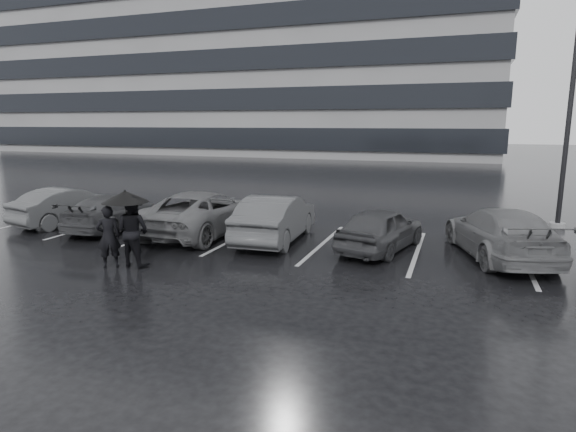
{
  "coord_description": "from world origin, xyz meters",
  "views": [
    {
      "loc": [
        4.37,
        -11.26,
        3.64
      ],
      "look_at": [
        0.01,
        1.0,
        1.1
      ],
      "focal_mm": 30.0,
      "sensor_mm": 36.0,
      "label": 1
    }
  ],
  "objects_px": {
    "car_main": "(381,229)",
    "car_west_d": "(69,206)",
    "car_west_b": "(203,212)",
    "pedestrian_right": "(133,231)",
    "car_west_c": "(115,212)",
    "pedestrian_left": "(109,237)",
    "lamp_post": "(571,102)",
    "car_east": "(501,233)",
    "car_west_a": "(276,218)"
  },
  "relations": [
    {
      "from": "car_west_b",
      "to": "lamp_post",
      "type": "relative_size",
      "value": 0.55
    },
    {
      "from": "car_west_a",
      "to": "pedestrian_left",
      "type": "bearing_deg",
      "value": 49.95
    },
    {
      "from": "car_west_c",
      "to": "car_west_b",
      "type": "bearing_deg",
      "value": -175.71
    },
    {
      "from": "car_west_c",
      "to": "car_east",
      "type": "xyz_separation_m",
      "value": [
        12.3,
        0.58,
        0.08
      ]
    },
    {
      "from": "car_west_d",
      "to": "car_east",
      "type": "bearing_deg",
      "value": -166.0
    },
    {
      "from": "car_west_c",
      "to": "car_west_d",
      "type": "distance_m",
      "value": 2.17
    },
    {
      "from": "car_west_a",
      "to": "car_west_b",
      "type": "xyz_separation_m",
      "value": [
        -2.62,
        0.11,
        -0.0
      ]
    },
    {
      "from": "car_main",
      "to": "pedestrian_right",
      "type": "xyz_separation_m",
      "value": [
        -5.75,
        -3.67,
        0.28
      ]
    },
    {
      "from": "car_west_a",
      "to": "car_west_b",
      "type": "distance_m",
      "value": 2.62
    },
    {
      "from": "car_west_a",
      "to": "car_west_c",
      "type": "height_order",
      "value": "car_west_a"
    },
    {
      "from": "car_west_b",
      "to": "car_east",
      "type": "relative_size",
      "value": 1.09
    },
    {
      "from": "car_east",
      "to": "pedestrian_left",
      "type": "xyz_separation_m",
      "value": [
        -9.44,
        -4.3,
        0.11
      ]
    },
    {
      "from": "car_east",
      "to": "car_west_b",
      "type": "bearing_deg",
      "value": -16.17
    },
    {
      "from": "car_west_b",
      "to": "car_west_d",
      "type": "distance_m",
      "value": 5.39
    },
    {
      "from": "car_west_d",
      "to": "pedestrian_left",
      "type": "xyz_separation_m",
      "value": [
        5.02,
        -3.92,
        0.13
      ]
    },
    {
      "from": "car_west_c",
      "to": "pedestrian_left",
      "type": "height_order",
      "value": "pedestrian_left"
    },
    {
      "from": "car_west_a",
      "to": "car_east",
      "type": "height_order",
      "value": "car_west_a"
    },
    {
      "from": "car_west_d",
      "to": "pedestrian_left",
      "type": "relative_size",
      "value": 2.53
    },
    {
      "from": "car_east",
      "to": "lamp_post",
      "type": "bearing_deg",
      "value": -132.45
    },
    {
      "from": "car_main",
      "to": "car_west_d",
      "type": "bearing_deg",
      "value": 14.27
    },
    {
      "from": "pedestrian_left",
      "to": "lamp_post",
      "type": "height_order",
      "value": "lamp_post"
    },
    {
      "from": "car_main",
      "to": "car_west_d",
      "type": "height_order",
      "value": "car_west_d"
    },
    {
      "from": "car_main",
      "to": "lamp_post",
      "type": "xyz_separation_m",
      "value": [
        5.36,
        4.96,
        3.68
      ]
    },
    {
      "from": "car_east",
      "to": "car_main",
      "type": "bearing_deg",
      "value": -11.47
    },
    {
      "from": "pedestrian_left",
      "to": "pedestrian_right",
      "type": "relative_size",
      "value": 0.87
    },
    {
      "from": "car_main",
      "to": "pedestrian_right",
      "type": "distance_m",
      "value": 6.83
    },
    {
      "from": "pedestrian_right",
      "to": "lamp_post",
      "type": "relative_size",
      "value": 0.19
    },
    {
      "from": "car_east",
      "to": "lamp_post",
      "type": "height_order",
      "value": "lamp_post"
    },
    {
      "from": "car_west_c",
      "to": "car_west_d",
      "type": "relative_size",
      "value": 1.03
    },
    {
      "from": "car_west_b",
      "to": "car_west_d",
      "type": "bearing_deg",
      "value": 2.99
    },
    {
      "from": "car_main",
      "to": "car_west_d",
      "type": "xyz_separation_m",
      "value": [
        -11.28,
        -0.06,
        0.03
      ]
    },
    {
      "from": "car_west_a",
      "to": "car_west_b",
      "type": "height_order",
      "value": "car_west_a"
    },
    {
      "from": "car_main",
      "to": "lamp_post",
      "type": "relative_size",
      "value": 0.39
    },
    {
      "from": "car_west_d",
      "to": "car_west_a",
      "type": "bearing_deg",
      "value": -166.79
    },
    {
      "from": "car_main",
      "to": "car_west_b",
      "type": "bearing_deg",
      "value": 12.5
    },
    {
      "from": "car_east",
      "to": "car_west_c",
      "type": "bearing_deg",
      "value": -14.58
    },
    {
      "from": "car_west_b",
      "to": "car_main",
      "type": "bearing_deg",
      "value": 179.29
    },
    {
      "from": "car_west_b",
      "to": "car_east",
      "type": "xyz_separation_m",
      "value": [
        9.07,
        0.17,
        -0.03
      ]
    },
    {
      "from": "car_west_b",
      "to": "pedestrian_left",
      "type": "xyz_separation_m",
      "value": [
        -0.37,
        -4.13,
        0.08
      ]
    },
    {
      "from": "car_west_a",
      "to": "car_west_d",
      "type": "xyz_separation_m",
      "value": [
        -8.01,
        -0.1,
        -0.06
      ]
    },
    {
      "from": "car_main",
      "to": "car_west_c",
      "type": "relative_size",
      "value": 0.89
    },
    {
      "from": "car_west_d",
      "to": "lamp_post",
      "type": "bearing_deg",
      "value": -150.74
    },
    {
      "from": "car_main",
      "to": "car_west_b",
      "type": "relative_size",
      "value": 0.72
    },
    {
      "from": "car_west_d",
      "to": "car_west_b",
      "type": "bearing_deg",
      "value": -165.28
    },
    {
      "from": "car_east",
      "to": "car_west_a",
      "type": "bearing_deg",
      "value": -14.77
    },
    {
      "from": "pedestrian_left",
      "to": "lamp_post",
      "type": "bearing_deg",
      "value": 178.67
    },
    {
      "from": "car_west_c",
      "to": "car_east",
      "type": "bearing_deg",
      "value": 179.85
    },
    {
      "from": "car_east",
      "to": "pedestrian_left",
      "type": "bearing_deg",
      "value": 7.25
    },
    {
      "from": "car_west_a",
      "to": "car_west_d",
      "type": "relative_size",
      "value": 1.09
    },
    {
      "from": "car_west_c",
      "to": "car_east",
      "type": "distance_m",
      "value": 12.31
    }
  ]
}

